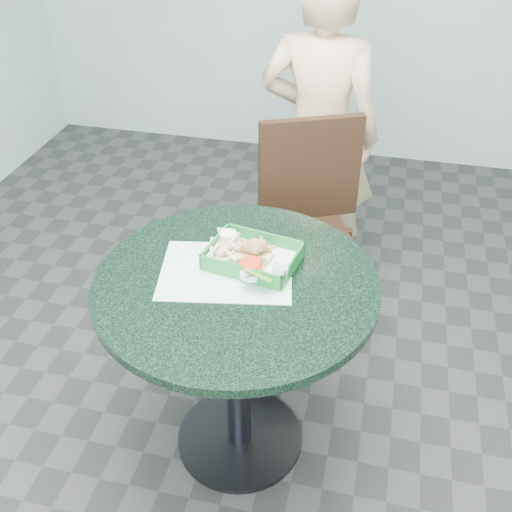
% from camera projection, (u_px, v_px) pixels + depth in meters
% --- Properties ---
extents(floor, '(4.00, 5.00, 0.02)m').
position_uv_depth(floor, '(240.00, 439.00, 2.27)').
color(floor, '#303335').
rests_on(floor, ground).
extents(cafe_table, '(0.87, 0.87, 0.75)m').
position_uv_depth(cafe_table, '(237.00, 326.00, 1.92)').
color(cafe_table, '#25242B').
rests_on(cafe_table, floor).
extents(dining_chair, '(0.44, 0.44, 0.93)m').
position_uv_depth(dining_chair, '(304.00, 217.00, 2.54)').
color(dining_chair, '#472416').
rests_on(dining_chair, floor).
extents(diner_person, '(0.57, 0.40, 1.49)m').
position_uv_depth(diner_person, '(319.00, 136.00, 2.68)').
color(diner_person, '#E0B98E').
rests_on(diner_person, floor).
extents(placemat, '(0.45, 0.37, 0.00)m').
position_uv_depth(placemat, '(226.00, 276.00, 1.85)').
color(placemat, silver).
rests_on(placemat, cafe_table).
extents(food_basket, '(0.27, 0.20, 0.06)m').
position_uv_depth(food_basket, '(253.00, 264.00, 1.88)').
color(food_basket, '#17732A').
rests_on(food_basket, placemat).
extents(crab_sandwich, '(0.12, 0.12, 0.07)m').
position_uv_depth(crab_sandwich, '(253.00, 255.00, 1.86)').
color(crab_sandwich, tan).
rests_on(crab_sandwich, food_basket).
extents(fries_pile, '(0.11, 0.12, 0.04)m').
position_uv_depth(fries_pile, '(223.00, 257.00, 1.87)').
color(fries_pile, beige).
rests_on(fries_pile, food_basket).
extents(sauce_ramekin, '(0.06, 0.06, 0.03)m').
position_uv_depth(sauce_ramekin, '(224.00, 244.00, 1.91)').
color(sauce_ramekin, beige).
rests_on(sauce_ramekin, food_basket).
extents(garnish_cup, '(0.11, 0.11, 0.04)m').
position_uv_depth(garnish_cup, '(258.00, 276.00, 1.79)').
color(garnish_cup, white).
rests_on(garnish_cup, food_basket).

